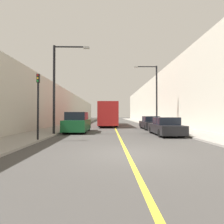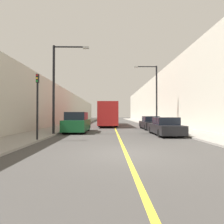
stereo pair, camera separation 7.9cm
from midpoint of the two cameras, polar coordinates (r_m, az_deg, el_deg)
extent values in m
plane|color=#3F3D3A|center=(7.72, 4.87, -13.37)|extent=(200.00, 200.00, 0.00)
cube|color=gray|center=(37.99, -9.81, -3.31)|extent=(3.24, 72.00, 0.12)
cube|color=gray|center=(38.25, 10.26, -3.30)|extent=(3.24, 72.00, 0.12)
cube|color=#B7B2A3|center=(38.71, -15.10, 1.17)|extent=(4.00, 72.00, 6.09)
cube|color=#B7B2A3|center=(39.20, 15.44, 3.51)|extent=(4.00, 72.00, 9.32)
cube|color=gold|center=(37.54, 0.26, -3.44)|extent=(0.16, 72.00, 0.01)
cube|color=#AD1E1E|center=(27.24, -1.18, -0.58)|extent=(2.57, 12.51, 3.01)
cube|color=black|center=(21.02, -1.26, 0.95)|extent=(2.18, 0.04, 1.35)
cylinder|color=black|center=(23.41, -3.68, -3.70)|extent=(0.57, 1.04, 1.04)
cylinder|color=black|center=(23.40, 1.23, -3.71)|extent=(0.57, 1.04, 1.04)
cylinder|color=black|center=(31.15, -2.99, -3.01)|extent=(0.57, 1.04, 1.04)
cylinder|color=black|center=(31.15, 0.70, -3.01)|extent=(0.57, 1.04, 1.04)
cube|color=#145128|center=(17.05, -11.14, -4.17)|extent=(2.02, 4.77, 0.97)
cube|color=black|center=(16.79, -11.28, -1.31)|extent=(1.78, 2.62, 0.73)
cube|color=black|center=(14.74, -12.77, -4.01)|extent=(1.72, 0.04, 0.44)
cylinder|color=black|center=(15.80, -14.93, -5.69)|extent=(0.44, 0.68, 0.68)
cylinder|color=black|center=(15.50, -9.24, -5.80)|extent=(0.44, 0.68, 0.68)
cylinder|color=black|center=(18.67, -12.73, -4.96)|extent=(0.44, 0.68, 0.68)
cylinder|color=black|center=(18.42, -7.90, -5.03)|extent=(0.44, 0.68, 0.68)
cube|color=black|center=(15.01, 16.97, -5.20)|extent=(1.87, 4.54, 0.69)
cube|color=black|center=(14.76, 17.23, -2.79)|extent=(1.65, 2.04, 0.59)
cube|color=black|center=(12.89, 20.03, -5.36)|extent=(1.59, 0.04, 0.31)
cylinder|color=black|center=(13.47, 15.84, -6.65)|extent=(0.41, 0.62, 0.62)
cylinder|color=black|center=(13.96, 21.63, -6.42)|extent=(0.41, 0.62, 0.62)
cylinder|color=black|center=(16.18, 12.96, -5.69)|extent=(0.41, 0.62, 0.62)
cylinder|color=black|center=(16.58, 17.89, -5.55)|extent=(0.41, 0.62, 0.62)
cube|color=black|center=(20.53, 12.41, -4.02)|extent=(1.79, 4.34, 0.71)
cube|color=black|center=(20.30, 12.55, -2.20)|extent=(1.57, 1.95, 0.60)
cube|color=black|center=(18.45, 13.95, -3.99)|extent=(1.52, 0.04, 0.32)
cylinder|color=black|center=(19.08, 11.31, -4.96)|extent=(0.39, 0.62, 0.62)
cylinder|color=black|center=(19.42, 15.34, -4.88)|extent=(0.39, 0.62, 0.62)
cylinder|color=black|center=(21.72, 9.80, -4.47)|extent=(0.39, 0.62, 0.62)
cylinder|color=black|center=(22.02, 13.38, -4.41)|extent=(0.39, 0.62, 0.62)
cylinder|color=black|center=(15.28, -18.38, 7.02)|extent=(0.20, 0.20, 7.28)
cylinder|color=black|center=(15.83, -13.43, 19.98)|extent=(2.65, 0.12, 0.12)
cube|color=#999993|center=(15.60, -8.36, 20.09)|extent=(0.50, 0.24, 0.16)
cylinder|color=black|center=(23.00, 14.46, 4.98)|extent=(0.20, 0.20, 7.78)
cylinder|color=black|center=(23.39, 11.19, 14.33)|extent=(2.65, 0.12, 0.12)
cube|color=#999993|center=(23.14, 7.87, 14.35)|extent=(0.50, 0.24, 0.16)
cylinder|color=black|center=(11.83, -23.03, 0.27)|extent=(0.12, 0.12, 3.55)
cube|color=black|center=(12.05, -22.97, 10.06)|extent=(0.16, 0.16, 0.55)
cylinder|color=#B21919|center=(12.00, -23.12, 10.99)|extent=(0.11, 0.02, 0.11)
cylinder|color=yellow|center=(11.97, -23.13, 10.14)|extent=(0.11, 0.02, 0.11)
cylinder|color=green|center=(11.93, -23.13, 9.28)|extent=(0.11, 0.02, 0.11)
camera|label=1|loc=(0.04, -89.91, 0.00)|focal=28.00mm
camera|label=2|loc=(0.04, 90.09, 0.00)|focal=28.00mm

